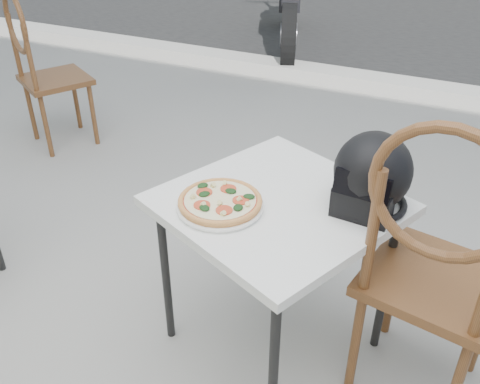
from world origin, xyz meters
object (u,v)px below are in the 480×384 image
at_px(pizza, 220,201).
at_px(cafe_table_main, 277,215).
at_px(cafe_chair_main, 434,260).
at_px(plate, 220,206).
at_px(helmet, 372,176).
at_px(cafe_chair_side, 40,62).

bearing_deg(pizza, cafe_table_main, 38.32).
bearing_deg(cafe_chair_main, plate, 18.09).
bearing_deg(helmet, cafe_chair_main, -23.76).
xyz_separation_m(cafe_table_main, helmet, (0.29, 0.10, 0.18)).
bearing_deg(cafe_chair_main, cafe_table_main, 6.84).
relative_size(plate, pizza, 1.04).
distance_m(plate, cafe_chair_side, 2.17).
height_order(plate, helmet, helmet).
bearing_deg(cafe_table_main, cafe_chair_main, -3.81).
distance_m(cafe_chair_main, cafe_chair_side, 2.75).
bearing_deg(cafe_chair_side, plate, 178.21).
bearing_deg(plate, cafe_chair_main, 7.44).
bearing_deg(cafe_chair_side, helmet, -171.95).
xyz_separation_m(pizza, cafe_chair_main, (0.69, 0.09, -0.08)).
distance_m(pizza, helmet, 0.50).
height_order(pizza, helmet, helmet).
bearing_deg(plate, helmet, 26.53).
distance_m(helmet, cafe_chair_main, 0.33).
height_order(plate, cafe_chair_main, cafe_chair_main).
bearing_deg(cafe_chair_main, cafe_chair_side, -11.72).
relative_size(pizza, helmet, 1.11).
xyz_separation_m(cafe_table_main, cafe_chair_side, (-2.01, 1.01, -0.04)).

